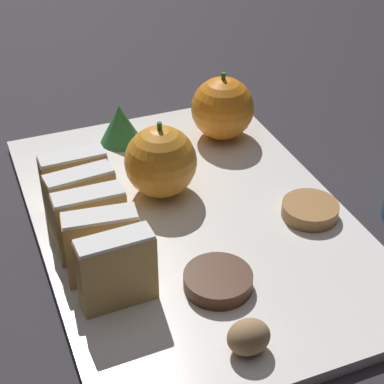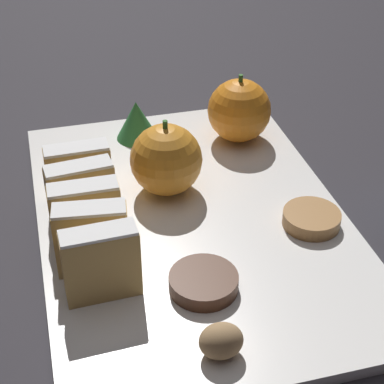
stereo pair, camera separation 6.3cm
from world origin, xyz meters
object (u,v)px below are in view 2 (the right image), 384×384
orange_near (239,110)px  chocolate_cookie (204,282)px  walnut (221,341)px  orange_far (166,160)px

orange_near → chocolate_cookie: orange_near is taller
orange_near → walnut: (-0.12, -0.32, -0.02)m
orange_far → orange_near: bearing=38.4°
orange_far → walnut: orange_far is taller
orange_far → chocolate_cookie: size_ratio=1.37×
orange_near → orange_far: size_ratio=0.99×
orange_near → walnut: orange_near is taller
orange_near → walnut: size_ratio=2.36×
orange_far → chocolate_cookie: bearing=-91.0°
orange_far → chocolate_cookie: (-0.00, -0.16, -0.03)m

